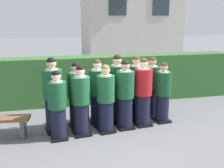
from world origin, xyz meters
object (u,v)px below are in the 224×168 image
at_px(student_front_row_2, 106,100).
at_px(student_rear_row_4, 136,89).
at_px(student_rear_row_5, 152,88).
at_px(student_front_row_0, 58,107).
at_px(student_in_red_blazer, 143,94).
at_px(student_front_row_1, 81,102).
at_px(student_rear_row_3, 117,90).
at_px(student_front_row_3, 125,96).
at_px(student_rear_row_1, 76,97).
at_px(student_front_row_5, 163,94).
at_px(student_rear_row_2, 98,94).
at_px(student_rear_row_0, 53,97).

height_order(student_front_row_2, student_rear_row_4, student_rear_row_4).
xyz_separation_m(student_front_row_2, student_rear_row_5, (1.40, 0.75, 0.01)).
bearing_deg(student_front_row_0, student_in_red_blazer, 9.42).
xyz_separation_m(student_front_row_1, student_front_row_2, (0.57, 0.04, -0.01)).
bearing_deg(student_rear_row_3, student_front_row_2, -126.29).
relative_size(student_front_row_2, student_rear_row_3, 0.92).
xyz_separation_m(student_front_row_3, student_rear_row_1, (-1.12, 0.29, -0.03)).
bearing_deg(student_front_row_5, student_rear_row_2, 172.79).
bearing_deg(student_rear_row_4, student_rear_row_3, -167.65).
xyz_separation_m(student_front_row_0, student_rear_row_5, (2.49, 0.90, 0.04)).
bearing_deg(student_front_row_0, student_front_row_1, 11.96).
bearing_deg(student_rear_row_4, student_in_red_blazer, -87.80).
distance_m(student_in_red_blazer, student_rear_row_3, 0.66).
xyz_separation_m(student_front_row_2, student_rear_row_1, (-0.63, 0.40, 0.01)).
bearing_deg(student_front_row_1, student_rear_row_1, 97.29).
bearing_deg(student_rear_row_5, student_front_row_2, -151.85).
distance_m(student_front_row_1, student_in_red_blazer, 1.55).
height_order(student_front_row_2, student_in_red_blazer, student_in_red_blazer).
bearing_deg(student_in_red_blazer, student_front_row_5, 9.81).
relative_size(student_front_row_5, student_rear_row_0, 0.88).
xyz_separation_m(student_front_row_2, student_in_red_blazer, (0.96, 0.19, 0.05)).
distance_m(student_in_red_blazer, student_rear_row_0, 2.13).
xyz_separation_m(student_rear_row_3, student_rear_row_5, (1.00, 0.20, -0.05)).
height_order(student_front_row_3, student_rear_row_1, student_front_row_3).
xyz_separation_m(student_front_row_2, student_rear_row_2, (-0.10, 0.49, 0.02)).
distance_m(student_front_row_0, student_rear_row_3, 1.65).
bearing_deg(student_front_row_2, student_rear_row_4, 35.32).
xyz_separation_m(student_front_row_5, student_rear_row_1, (-2.15, 0.11, 0.03)).
xyz_separation_m(student_rear_row_1, student_rear_row_5, (2.03, 0.35, 0.00)).
distance_m(student_front_row_3, student_rear_row_5, 1.12).
bearing_deg(student_rear_row_5, student_front_row_5, -75.56).
bearing_deg(student_front_row_1, student_rear_row_4, 25.13).
relative_size(student_rear_row_3, student_rear_row_5, 1.07).
distance_m(student_rear_row_2, student_rear_row_5, 1.53).
height_order(student_front_row_2, student_rear_row_0, student_rear_row_0).
bearing_deg(student_rear_row_0, student_in_red_blazer, -2.91).
xyz_separation_m(student_front_row_1, student_rear_row_4, (1.51, 0.71, 0.03)).
bearing_deg(student_front_row_0, student_rear_row_2, 33.05).
relative_size(student_front_row_0, student_front_row_1, 0.96).
bearing_deg(student_in_red_blazer, student_rear_row_2, 164.05).
xyz_separation_m(student_rear_row_0, student_rear_row_1, (0.54, 0.10, -0.07)).
distance_m(student_front_row_2, student_front_row_5, 1.55).
xyz_separation_m(student_front_row_0, student_in_red_blazer, (2.05, 0.34, 0.07)).
bearing_deg(student_rear_row_0, student_rear_row_3, 9.14).
xyz_separation_m(student_rear_row_1, student_rear_row_2, (0.53, 0.09, 0.02)).
bearing_deg(student_rear_row_2, student_front_row_3, -33.16).
relative_size(student_front_row_2, student_front_row_5, 1.03).
xyz_separation_m(student_front_row_1, student_rear_row_0, (-0.60, 0.34, 0.07)).
bearing_deg(student_rear_row_3, student_front_row_3, -79.14).
bearing_deg(student_front_row_5, student_rear_row_0, 179.77).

